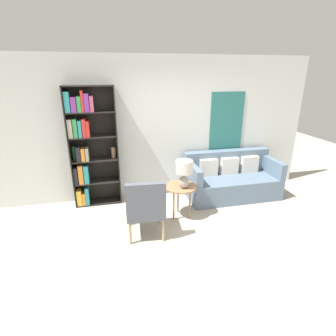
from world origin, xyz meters
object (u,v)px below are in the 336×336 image
object	(u,v)px
side_table	(181,189)
table_lamp	(184,171)
couch	(231,180)
armchair	(146,205)
bookshelf	(87,146)

from	to	relation	value
side_table	table_lamp	size ratio (longest dim) A/B	1.21
couch	table_lamp	world-z (taller)	table_lamp
armchair	table_lamp	xyz separation A→B (m)	(0.70, 0.40, 0.34)
armchair	side_table	size ratio (longest dim) A/B	1.65
bookshelf	armchair	world-z (taller)	bookshelf
bookshelf	side_table	bearing A→B (deg)	-29.85
armchair	table_lamp	bearing A→B (deg)	29.79
bookshelf	couch	bearing A→B (deg)	-5.28
bookshelf	table_lamp	xyz separation A→B (m)	(1.54, -0.94, -0.27)
bookshelf	side_table	world-z (taller)	bookshelf
bookshelf	couch	distance (m)	2.87
bookshelf	table_lamp	size ratio (longest dim) A/B	4.58
armchair	couch	bearing A→B (deg)	29.85
couch	side_table	bearing A→B (deg)	-153.50
couch	side_table	distance (m)	1.39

